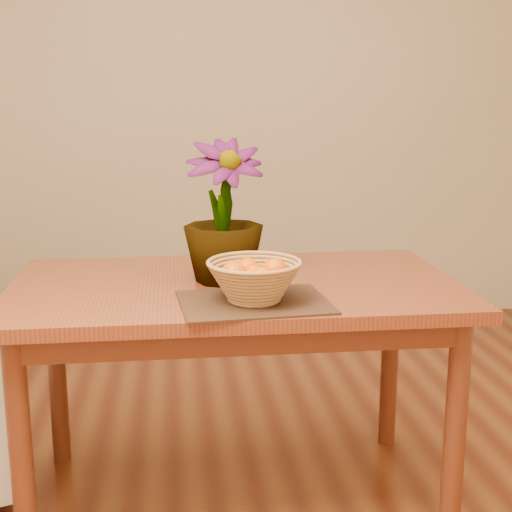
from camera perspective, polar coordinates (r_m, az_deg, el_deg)
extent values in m
cube|color=beige|center=(4.12, -4.25, 13.05)|extent=(4.00, 0.02, 2.70)
cube|color=maroon|center=(2.26, -1.71, -2.59)|extent=(1.40, 0.80, 0.04)
cube|color=#522313|center=(2.27, -1.70, -4.05)|extent=(1.28, 0.68, 0.08)
cylinder|color=#522313|center=(2.13, -18.27, -15.07)|extent=(0.06, 0.06, 0.71)
cylinder|color=#522313|center=(2.24, 15.63, -13.47)|extent=(0.06, 0.06, 0.71)
cylinder|color=#522313|center=(2.70, -15.64, -8.80)|extent=(0.06, 0.06, 0.71)
cylinder|color=#522313|center=(2.79, 10.65, -7.85)|extent=(0.06, 0.06, 0.71)
cube|color=#341C13|center=(2.02, -0.14, -3.72)|extent=(0.44, 0.35, 0.01)
cylinder|color=#B9824D|center=(2.02, -0.14, -3.53)|extent=(0.14, 0.14, 0.01)
sphere|color=#FA5604|center=(2.00, -0.15, -1.53)|extent=(0.06, 0.06, 0.06)
sphere|color=#FA5604|center=(2.02, 1.49, -1.22)|extent=(0.07, 0.07, 0.07)
sphere|color=#FA5604|center=(2.06, -0.70, -1.05)|extent=(0.07, 0.07, 0.07)
sphere|color=#FA5604|center=(1.98, -1.81, -1.49)|extent=(0.07, 0.07, 0.07)
sphere|color=#FA5604|center=(1.94, 0.44, -1.86)|extent=(0.07, 0.07, 0.07)
imported|color=#194E16|center=(2.22, -2.62, 3.57)|extent=(0.27, 0.27, 0.45)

